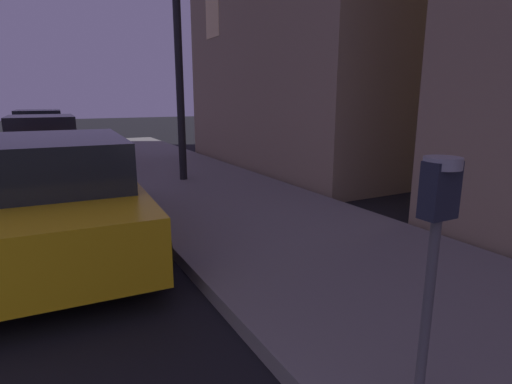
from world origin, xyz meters
The scene contains 5 objects.
parking_meter centered at (4.51, 0.96, 1.24)m, with size 0.19×0.19×1.44m.
car_yellow_cab centered at (2.85, 5.01, 0.72)m, with size 2.22×4.33×1.43m.
car_red centered at (2.85, 11.49, 0.70)m, with size 2.08×4.58×1.43m.
car_black centered at (2.85, 17.06, 0.71)m, with size 2.12×4.29×1.43m.
street_lamp centered at (5.44, 8.01, 3.67)m, with size 0.44×0.44×5.29m.
Camera 1 is at (2.73, -0.38, 1.88)m, focal length 28.51 mm.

